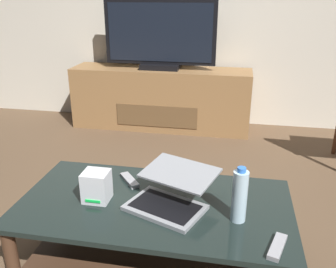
{
  "coord_description": "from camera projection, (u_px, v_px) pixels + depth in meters",
  "views": [
    {
      "loc": [
        0.39,
        -1.6,
        1.32
      ],
      "look_at": [
        0.02,
        0.33,
        0.54
      ],
      "focal_mm": 38.83,
      "sensor_mm": 36.0,
      "label": 1
    }
  ],
  "objects": [
    {
      "name": "coffee_table",
      "position": [
        155.0,
        223.0,
        1.76
      ],
      "size": [
        1.28,
        0.67,
        0.39
      ],
      "color": "black",
      "rests_on": "ground"
    },
    {
      "name": "ground_plane",
      "position": [
        153.0,
        246.0,
        2.02
      ],
      "size": [
        7.68,
        7.68,
        0.0
      ],
      "primitive_type": "plane",
      "color": "brown"
    },
    {
      "name": "soundbar_remote",
      "position": [
        130.0,
        180.0,
        1.89
      ],
      "size": [
        0.14,
        0.15,
        0.02
      ],
      "primitive_type": "cube",
      "rotation": [
        0.0,
        0.0,
        0.68
      ],
      "color": "#99999E",
      "rests_on": "coffee_table"
    },
    {
      "name": "media_cabinet",
      "position": [
        161.0,
        98.0,
        3.69
      ],
      "size": [
        1.78,
        0.42,
        0.61
      ],
      "color": "olive",
      "rests_on": "ground"
    },
    {
      "name": "router_box",
      "position": [
        97.0,
        186.0,
        1.71
      ],
      "size": [
        0.12,
        0.11,
        0.15
      ],
      "color": "silver",
      "rests_on": "coffee_table"
    },
    {
      "name": "tv_remote",
      "position": [
        277.0,
        247.0,
        1.4
      ],
      "size": [
        0.09,
        0.17,
        0.02
      ],
      "primitive_type": "cube",
      "rotation": [
        0.0,
        0.0,
        -0.31
      ],
      "color": "#99999E",
      "rests_on": "coffee_table"
    },
    {
      "name": "television",
      "position": [
        160.0,
        37.0,
        3.44
      ],
      "size": [
        1.07,
        0.2,
        0.65
      ],
      "color": "black",
      "rests_on": "media_cabinet"
    },
    {
      "name": "water_bottle_near",
      "position": [
        240.0,
        196.0,
        1.54
      ],
      "size": [
        0.07,
        0.07,
        0.25
      ],
      "color": "silver",
      "rests_on": "coffee_table"
    },
    {
      "name": "laptop",
      "position": [
        171.0,
        193.0,
        1.68
      ],
      "size": [
        0.45,
        0.46,
        0.15
      ],
      "color": "gray",
      "rests_on": "coffee_table"
    },
    {
      "name": "cell_phone",
      "position": [
        176.0,
        177.0,
        1.93
      ],
      "size": [
        0.13,
        0.16,
        0.01
      ],
      "primitive_type": "cube",
      "rotation": [
        0.0,
        0.0,
        -0.51
      ],
      "color": "black",
      "rests_on": "coffee_table"
    }
  ]
}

